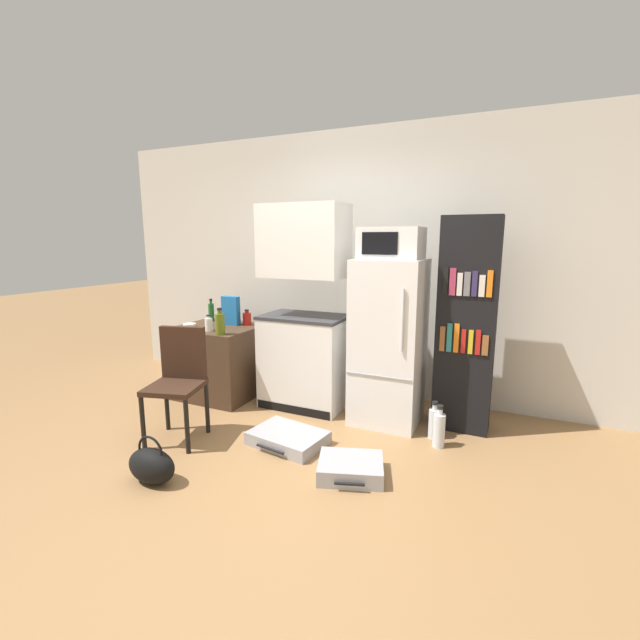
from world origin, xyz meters
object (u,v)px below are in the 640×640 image
object	(u,v)px
refrigerator	(388,342)
handbag	(152,465)
bottle_green_tall	(211,312)
bottle_amber_beer	(230,316)
suitcase_small_flat	(288,438)
side_table	(219,360)
bottle_milk_white	(209,324)
water_bottle_middle	(439,429)
microwave	(391,243)
bowl	(190,325)
kitchen_hutch	(304,316)
bookshelf	(466,326)
chair	(179,374)
suitcase_large_flat	(351,468)
water_bottle_front	(434,423)
cereal_box	(231,311)
bottle_olive_oil	(220,323)
bottle_ketchup_red	(247,318)

from	to	relation	value
refrigerator	handbag	distance (m)	2.10
refrigerator	bottle_green_tall	size ratio (longest dim) A/B	5.91
bottle_amber_beer	suitcase_small_flat	world-z (taller)	bottle_amber_beer
side_table	bottle_milk_white	xyz separation A→B (m)	(0.07, -0.22, 0.43)
side_table	bottle_amber_beer	xyz separation A→B (m)	(-0.04, 0.27, 0.43)
suitcase_small_flat	water_bottle_middle	distance (m)	1.20
microwave	bowl	distance (m)	2.20
kitchen_hutch	bookshelf	bearing A→B (deg)	4.25
chair	water_bottle_middle	size ratio (longest dim) A/B	2.66
suitcase_small_flat	bottle_green_tall	bearing A→B (deg)	156.55
suitcase_large_flat	water_bottle_front	world-z (taller)	water_bottle_front
bottle_green_tall	chair	distance (m)	1.32
bottle_milk_white	bowl	world-z (taller)	bottle_milk_white
refrigerator	cereal_box	world-z (taller)	refrigerator
bottle_olive_oil	microwave	bearing A→B (deg)	14.27
refrigerator	bottle_ketchup_red	distance (m)	1.55
cereal_box	suitcase_large_flat	size ratio (longest dim) A/B	0.56
suitcase_large_flat	handbag	size ratio (longest dim) A/B	1.48
kitchen_hutch	suitcase_large_flat	distance (m)	1.59
water_bottle_front	bookshelf	bearing A→B (deg)	61.83
bottle_olive_oil	water_bottle_front	distance (m)	2.10
refrigerator	handbag	bearing A→B (deg)	-124.93
chair	cereal_box	bearing A→B (deg)	88.15
bookshelf	chair	xyz separation A→B (m)	(-2.08, -1.15, -0.36)
suitcase_large_flat	suitcase_small_flat	bearing A→B (deg)	141.32
bookshelf	cereal_box	size ratio (longest dim) A/B	6.01
bookshelf	bowl	world-z (taller)	bookshelf
bottle_milk_white	bottle_ketchup_red	distance (m)	0.44
kitchen_hutch	handbag	bearing A→B (deg)	-100.69
bottle_green_tall	suitcase_large_flat	size ratio (longest dim) A/B	0.46
bowl	handbag	size ratio (longest dim) A/B	0.36
bottle_milk_white	water_bottle_front	size ratio (longest dim) A/B	0.51
refrigerator	bowl	size ratio (longest dim) A/B	11.23
bottle_green_tall	chair	size ratio (longest dim) A/B	0.27
bottle_olive_oil	bottle_green_tall	bearing A→B (deg)	134.87
refrigerator	water_bottle_middle	size ratio (longest dim) A/B	4.22
chair	suitcase_large_flat	xyz separation A→B (m)	(1.49, 0.00, -0.48)
side_table	cereal_box	bearing A→B (deg)	59.88
bottle_amber_beer	chair	size ratio (longest dim) A/B	0.16
bottle_amber_beer	microwave	bearing A→B (deg)	-5.88
bottle_ketchup_red	cereal_box	world-z (taller)	cereal_box
bottle_milk_white	bottle_amber_beer	size ratio (longest dim) A/B	1.09
bottle_ketchup_red	suitcase_small_flat	xyz separation A→B (m)	(0.96, -0.89, -0.75)
cereal_box	bottle_milk_white	bearing A→B (deg)	-91.82
chair	bottle_milk_white	bearing A→B (deg)	94.98
microwave	water_bottle_front	distance (m)	1.53
microwave	side_table	bearing A→B (deg)	-177.26
bookshelf	bottle_ketchup_red	world-z (taller)	bookshelf
bottle_olive_oil	bottle_ketchup_red	distance (m)	0.49
bookshelf	bottle_olive_oil	xyz separation A→B (m)	(-2.14, -0.52, -0.07)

